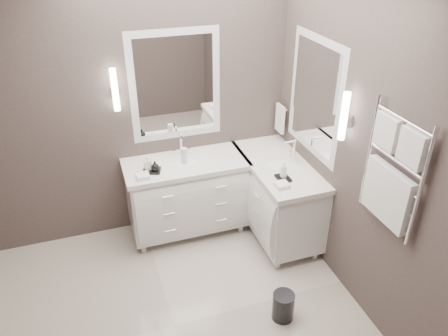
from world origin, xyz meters
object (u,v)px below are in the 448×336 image
object	(u,v)px
towel_ladder	(391,176)
waste_bin	(283,306)
vanity_back	(187,192)
vanity_right	(277,194)

from	to	relation	value
towel_ladder	waste_bin	world-z (taller)	towel_ladder
towel_ladder	waste_bin	size ratio (longest dim) A/B	3.48
waste_bin	vanity_back	bearing A→B (deg)	107.46
vanity_right	waste_bin	xyz separation A→B (m)	(-0.43, -1.11, -0.36)
vanity_right	towel_ladder	world-z (taller)	towel_ladder
vanity_right	waste_bin	distance (m)	1.24
vanity_back	towel_ladder	distance (m)	2.16
vanity_right	towel_ladder	distance (m)	1.60
vanity_back	waste_bin	xyz separation A→B (m)	(0.45, -1.43, -0.36)
vanity_right	towel_ladder	size ratio (longest dim) A/B	1.38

